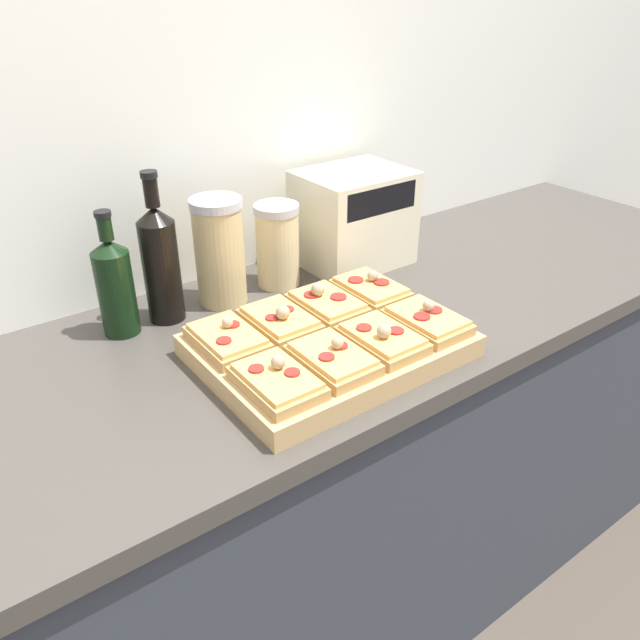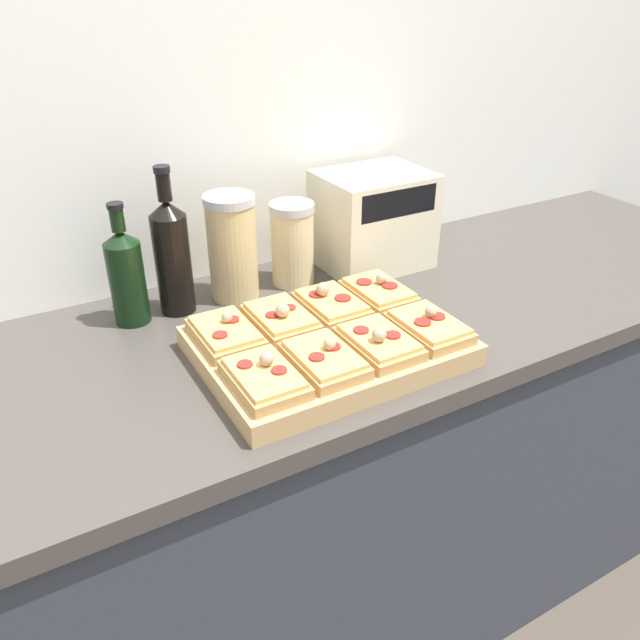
{
  "view_description": "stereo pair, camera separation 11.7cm",
  "coord_description": "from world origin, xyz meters",
  "px_view_note": "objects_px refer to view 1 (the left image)",
  "views": [
    {
      "loc": [
        -0.56,
        -0.59,
        1.56
      ],
      "look_at": [
        0.04,
        0.23,
        0.99
      ],
      "focal_mm": 35.0,
      "sensor_mm": 36.0,
      "label": 1
    },
    {
      "loc": [
        -0.46,
        -0.66,
        1.56
      ],
      "look_at": [
        0.04,
        0.23,
        0.99
      ],
      "focal_mm": 35.0,
      "sensor_mm": 36.0,
      "label": 2
    }
  ],
  "objects_px": {
    "grain_jar_tall": "(220,252)",
    "toaster_oven": "(353,218)",
    "cutting_board": "(329,345)",
    "olive_oil_bottle": "(115,285)",
    "grain_jar_short": "(278,245)",
    "wine_bottle": "(161,262)"
  },
  "relations": [
    {
      "from": "wine_bottle",
      "to": "grain_jar_short",
      "type": "xyz_separation_m",
      "value": [
        0.28,
        0.0,
        -0.03
      ]
    },
    {
      "from": "grain_jar_tall",
      "to": "toaster_oven",
      "type": "xyz_separation_m",
      "value": [
        0.36,
        -0.0,
        -0.0
      ]
    },
    {
      "from": "cutting_board",
      "to": "toaster_oven",
      "type": "bearing_deg",
      "value": 45.49
    },
    {
      "from": "cutting_board",
      "to": "wine_bottle",
      "type": "xyz_separation_m",
      "value": [
        -0.18,
        0.32,
        0.11
      ]
    },
    {
      "from": "grain_jar_tall",
      "to": "grain_jar_short",
      "type": "distance_m",
      "value": 0.15
    },
    {
      "from": "wine_bottle",
      "to": "grain_jar_tall",
      "type": "xyz_separation_m",
      "value": [
        0.13,
        0.0,
        -0.01
      ]
    },
    {
      "from": "olive_oil_bottle",
      "to": "grain_jar_short",
      "type": "xyz_separation_m",
      "value": [
        0.37,
        0.0,
        -0.01
      ]
    },
    {
      "from": "cutting_board",
      "to": "olive_oil_bottle",
      "type": "height_order",
      "value": "olive_oil_bottle"
    },
    {
      "from": "olive_oil_bottle",
      "to": "grain_jar_tall",
      "type": "height_order",
      "value": "olive_oil_bottle"
    },
    {
      "from": "wine_bottle",
      "to": "olive_oil_bottle",
      "type": "bearing_deg",
      "value": 180.0
    },
    {
      "from": "cutting_board",
      "to": "toaster_oven",
      "type": "xyz_separation_m",
      "value": [
        0.31,
        0.32,
        0.09
      ]
    },
    {
      "from": "olive_oil_bottle",
      "to": "wine_bottle",
      "type": "bearing_deg",
      "value": 0.0
    },
    {
      "from": "grain_jar_tall",
      "to": "toaster_oven",
      "type": "distance_m",
      "value": 0.36
    },
    {
      "from": "toaster_oven",
      "to": "wine_bottle",
      "type": "bearing_deg",
      "value": 179.9
    },
    {
      "from": "olive_oil_bottle",
      "to": "wine_bottle",
      "type": "distance_m",
      "value": 0.1
    },
    {
      "from": "wine_bottle",
      "to": "grain_jar_tall",
      "type": "bearing_deg",
      "value": 0.0
    },
    {
      "from": "olive_oil_bottle",
      "to": "toaster_oven",
      "type": "bearing_deg",
      "value": -0.08
    },
    {
      "from": "cutting_board",
      "to": "toaster_oven",
      "type": "height_order",
      "value": "toaster_oven"
    },
    {
      "from": "cutting_board",
      "to": "wine_bottle",
      "type": "distance_m",
      "value": 0.38
    },
    {
      "from": "cutting_board",
      "to": "grain_jar_short",
      "type": "bearing_deg",
      "value": 73.83
    },
    {
      "from": "cutting_board",
      "to": "grain_jar_short",
      "type": "relative_size",
      "value": 2.46
    },
    {
      "from": "olive_oil_bottle",
      "to": "wine_bottle",
      "type": "relative_size",
      "value": 0.82
    }
  ]
}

